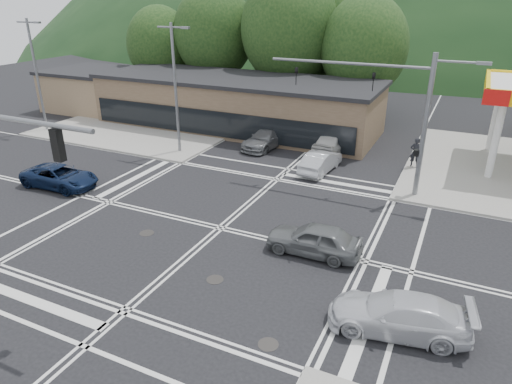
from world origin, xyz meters
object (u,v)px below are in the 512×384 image
at_px(car_grey_center, 314,239).
at_px(pedestrian, 416,152).
at_px(car_blue_west, 60,177).
at_px(car_queue_a, 320,161).
at_px(car_silver_east, 399,314).
at_px(car_queue_b, 334,141).
at_px(car_northbound, 267,138).

relative_size(car_grey_center, pedestrian, 2.15).
bearing_deg(car_grey_center, pedestrian, 167.90).
xyz_separation_m(car_blue_west, car_queue_a, (13.35, 9.22, 0.02)).
xyz_separation_m(car_blue_west, car_grey_center, (16.29, -0.80, 0.06)).
bearing_deg(car_silver_east, car_queue_b, -166.53).
height_order(car_northbound, pedestrian, pedestrian).
distance_m(car_blue_west, pedestrian, 22.55).
distance_m(car_silver_east, car_northbound, 20.91).
xyz_separation_m(car_silver_east, car_queue_a, (-7.23, 13.66, -0.01)).
distance_m(car_blue_west, car_queue_a, 16.22).
xyz_separation_m(car_blue_west, car_queue_b, (12.97, 13.50, 0.15)).
distance_m(car_blue_west, car_queue_b, 18.72).
height_order(car_grey_center, car_queue_a, car_grey_center).
distance_m(car_silver_east, pedestrian, 16.94).
height_order(car_silver_east, pedestrian, pedestrian).
bearing_deg(car_grey_center, car_silver_east, 48.35).
height_order(car_queue_b, car_northbound, car_queue_b).
bearing_deg(car_northbound, car_queue_a, -21.50).
distance_m(car_queue_b, pedestrian, 5.97).
bearing_deg(car_silver_east, car_queue_a, -161.61).
bearing_deg(car_queue_a, car_silver_east, 123.21).
bearing_deg(pedestrian, car_northbound, -7.94).
relative_size(car_silver_east, car_queue_b, 1.00).
height_order(car_blue_west, car_grey_center, car_grey_center).
bearing_deg(car_blue_west, car_northbound, -35.80).
height_order(car_grey_center, car_silver_east, car_grey_center).
height_order(car_silver_east, car_queue_b, car_queue_b).
bearing_deg(car_queue_b, car_silver_east, 117.59).
xyz_separation_m(car_grey_center, car_northbound, (-8.20, 13.13, -0.02)).
distance_m(car_queue_a, pedestrian, 6.36).
bearing_deg(car_grey_center, car_blue_west, -94.04).
height_order(car_queue_b, pedestrian, pedestrian).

